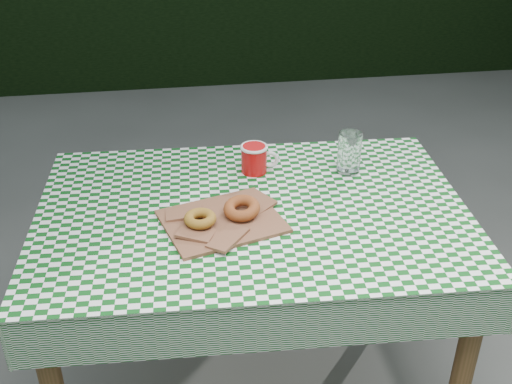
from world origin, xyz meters
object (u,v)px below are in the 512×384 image
Objects in this scene: coffee_mug at (254,159)px; drinking_glass at (349,153)px; paper_bag at (222,220)px; table at (253,309)px.

drinking_glass is at bearing 3.72° from coffee_mug.
coffee_mug is 1.21× the size of drinking_glass.
paper_bag is 1.94× the size of coffee_mug.
paper_bag is 2.36× the size of drinking_glass.
table is 0.59m from drinking_glass.
coffee_mug reaches higher than paper_bag.
coffee_mug reaches higher than table.
paper_bag is (-0.10, -0.06, 0.39)m from table.
table is 3.89× the size of paper_bag.
drinking_glass is (0.43, 0.24, 0.06)m from paper_bag.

